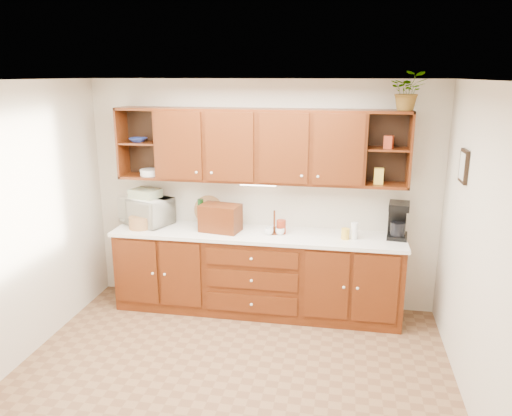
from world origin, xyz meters
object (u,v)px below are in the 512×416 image
at_px(microwave, 146,211).
at_px(bread_box, 220,218).
at_px(potted_plant, 408,91).
at_px(coffee_maker, 398,221).

xyz_separation_m(microwave, bread_box, (0.93, -0.13, -0.01)).
bearing_deg(potted_plant, bread_box, -177.46).
distance_m(microwave, coffee_maker, 2.86).
bearing_deg(coffee_maker, potted_plant, -86.45).
xyz_separation_m(microwave, potted_plant, (2.86, -0.04, 1.39)).
relative_size(bread_box, coffee_maker, 1.11).
bearing_deg(coffee_maker, microwave, -173.15).
bearing_deg(microwave, bread_box, 14.44).
bearing_deg(bread_box, coffee_maker, 13.47).
distance_m(microwave, potted_plant, 3.17).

